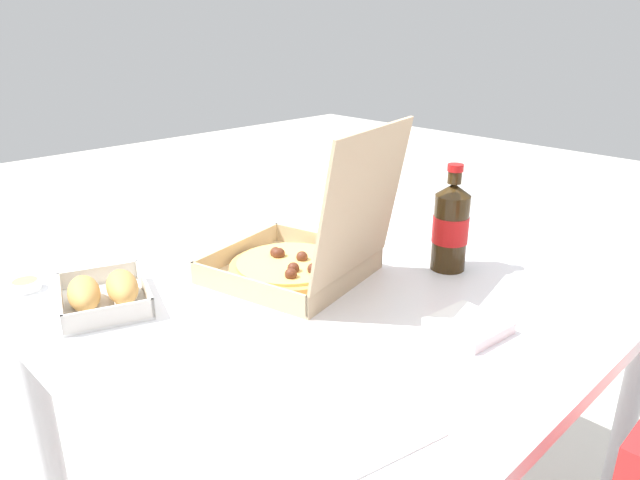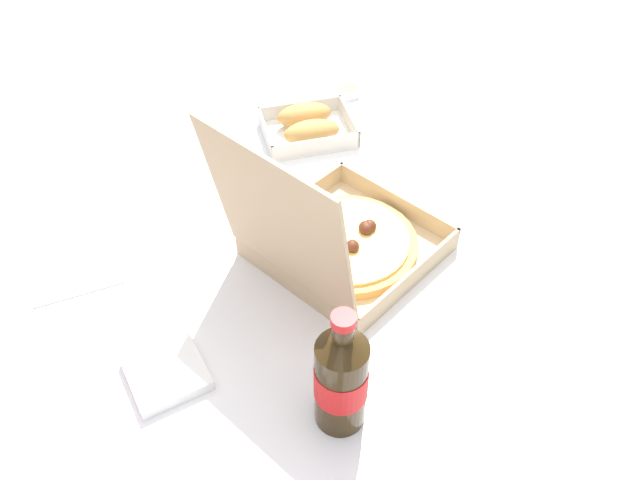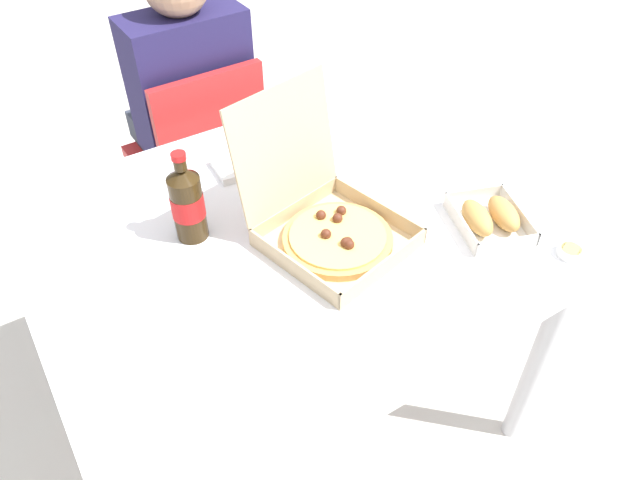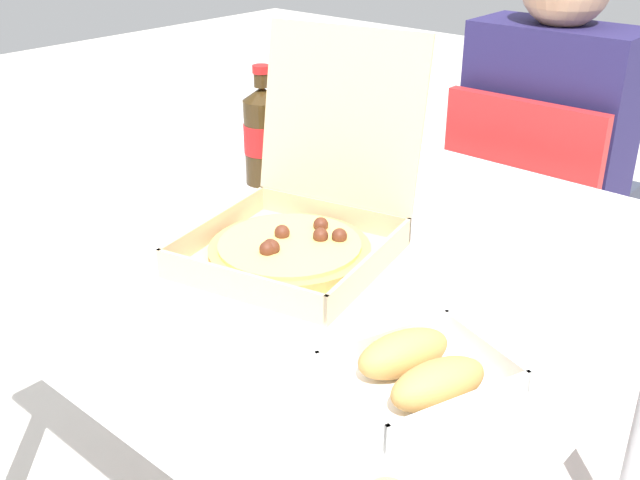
{
  "view_description": "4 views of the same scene",
  "coord_description": "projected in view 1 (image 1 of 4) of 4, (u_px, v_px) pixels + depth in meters",
  "views": [
    {
      "loc": [
        0.79,
        0.72,
        1.21
      ],
      "look_at": [
        0.0,
        -0.08,
        0.79
      ],
      "focal_mm": 32.36,
      "sensor_mm": 36.0,
      "label": 1
    },
    {
      "loc": [
        -0.58,
        0.41,
        1.56
      ],
      "look_at": [
        0.07,
        -0.04,
        0.78
      ],
      "focal_mm": 36.81,
      "sensor_mm": 36.0,
      "label": 2
    },
    {
      "loc": [
        -0.49,
        -0.92,
        1.64
      ],
      "look_at": [
        0.04,
        -0.08,
        0.74
      ],
      "focal_mm": 33.68,
      "sensor_mm": 36.0,
      "label": 3
    },
    {
      "loc": [
        0.78,
        -0.83,
        1.25
      ],
      "look_at": [
        0.08,
        -0.03,
        0.74
      ],
      "focal_mm": 42.08,
      "sensor_mm": 36.0,
      "label": 4
    }
  ],
  "objects": [
    {
      "name": "paper_menu",
      "position": [
        346.0,
        431.0,
        0.73
      ],
      "size": [
        0.24,
        0.19,
        0.0
      ],
      "primitive_type": "cube",
      "rotation": [
        0.0,
        0.0,
        -0.21
      ],
      "color": "white",
      "rests_on": "dining_table"
    },
    {
      "name": "dipping_sauce_cup",
      "position": [
        26.0,
        285.0,
        1.11
      ],
      "size": [
        0.06,
        0.06,
        0.02
      ],
      "color": "white",
      "rests_on": "dining_table"
    },
    {
      "name": "pizza_box_open",
      "position": [
        301.0,
        258.0,
        1.15
      ],
      "size": [
        0.35,
        0.39,
        0.32
      ],
      "color": "tan",
      "rests_on": "dining_table"
    },
    {
      "name": "bread_side_box",
      "position": [
        104.0,
        293.0,
        1.05
      ],
      "size": [
        0.2,
        0.23,
        0.06
      ],
      "color": "white",
      "rests_on": "dining_table"
    },
    {
      "name": "napkin_pile",
      "position": [
        468.0,
        326.0,
        0.97
      ],
      "size": [
        0.12,
        0.12,
        0.02
      ],
      "primitive_type": "cube",
      "rotation": [
        0.0,
        0.0,
        -0.1
      ],
      "color": "white",
      "rests_on": "dining_table"
    },
    {
      "name": "cola_bottle",
      "position": [
        451.0,
        226.0,
        1.18
      ],
      "size": [
        0.07,
        0.07,
        0.22
      ],
      "color": "#33230F",
      "rests_on": "dining_table"
    },
    {
      "name": "dining_table",
      "position": [
        350.0,
        313.0,
        1.19
      ],
      "size": [
        1.14,
        0.99,
        0.72
      ],
      "color": "white",
      "rests_on": "ground_plane"
    }
  ]
}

